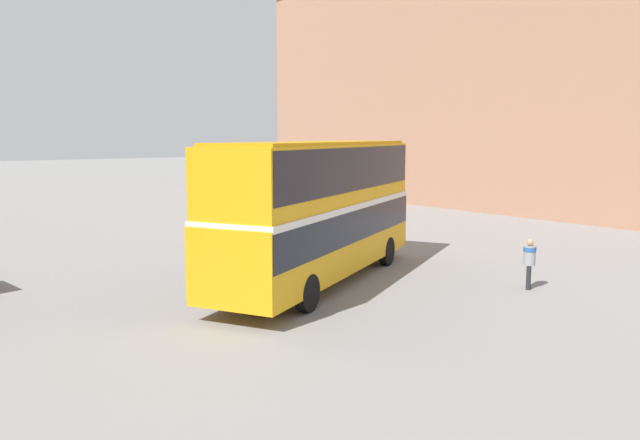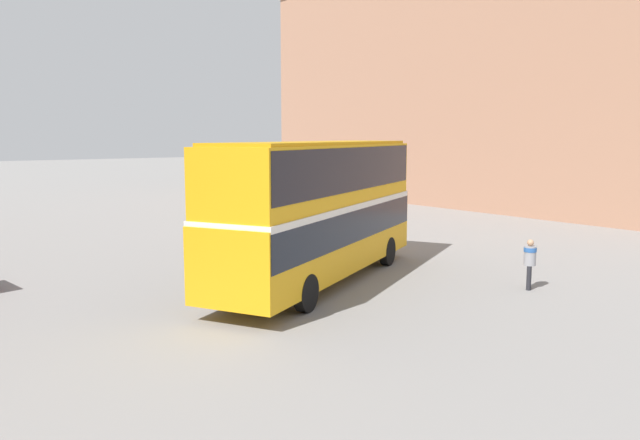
# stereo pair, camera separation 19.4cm
# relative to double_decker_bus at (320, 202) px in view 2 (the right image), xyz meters

# --- Properties ---
(ground_plane) EXTENTS (240.00, 240.00, 0.00)m
(ground_plane) POSITION_rel_double_decker_bus_xyz_m (-1.32, -0.17, -2.71)
(ground_plane) COLOR gray
(building_row_right) EXTENTS (11.38, 39.85, 17.49)m
(building_row_right) POSITION_rel_double_decker_bus_xyz_m (25.60, 11.92, 6.04)
(building_row_right) COLOR #9E7056
(building_row_right) RESTS_ON ground_plane
(double_decker_bus) EXTENTS (11.26, 7.49, 4.72)m
(double_decker_bus) POSITION_rel_double_decker_bus_xyz_m (0.00, 0.00, 0.00)
(double_decker_bus) COLOR gold
(double_decker_bus) RESTS_ON ground_plane
(pedestrian_foreground) EXTENTS (0.55, 0.55, 1.63)m
(pedestrian_foreground) POSITION_rel_double_decker_bus_xyz_m (4.72, -4.89, -1.71)
(pedestrian_foreground) COLOR #232328
(pedestrian_foreground) RESTS_ON ground_plane
(parked_car_kerb_near) EXTENTS (4.62, 2.06, 1.48)m
(parked_car_kerb_near) POSITION_rel_double_decker_bus_xyz_m (9.64, 14.33, -1.96)
(parked_car_kerb_near) COLOR black
(parked_car_kerb_near) RESTS_ON ground_plane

